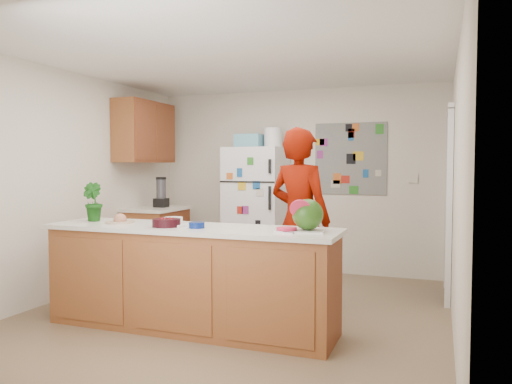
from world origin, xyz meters
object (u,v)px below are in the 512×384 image
(refrigerator, at_px, (256,211))
(watermelon, at_px, (308,215))
(cherry_bowl, at_px, (166,223))
(person, at_px, (300,220))

(refrigerator, height_order, watermelon, refrigerator)
(watermelon, height_order, cherry_bowl, watermelon)
(cherry_bowl, bearing_deg, refrigerator, 91.63)
(cherry_bowl, bearing_deg, watermelon, 5.48)
(watermelon, bearing_deg, person, 109.37)
(refrigerator, bearing_deg, cherry_bowl, -88.37)
(person, xyz_separation_m, watermelon, (0.30, -0.86, 0.14))
(refrigerator, distance_m, cherry_bowl, 2.48)
(person, bearing_deg, cherry_bowl, 63.59)
(watermelon, distance_m, cherry_bowl, 1.26)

